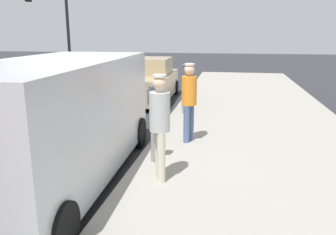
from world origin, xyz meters
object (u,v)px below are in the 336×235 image
pedestrian_in_gray (160,121)px  traffic_light_corner (53,15)px  parked_van (57,118)px  parked_sedan_ahead (148,82)px  parking_meter_near (152,110)px  parking_meter_far (183,80)px  pedestrian_in_orange (189,97)px

pedestrian_in_gray → traffic_light_corner: (-8.53, 12.66, 2.33)m
parked_van → parked_sedan_ahead: (-0.21, 7.61, -0.41)m
parking_meter_near → pedestrian_in_gray: size_ratio=0.85×
traffic_light_corner → parking_meter_far: bearing=-42.8°
pedestrian_in_orange → parked_van: bearing=-131.9°
parking_meter_near → pedestrian_in_orange: 1.53m
parking_meter_far → pedestrian_in_gray: bearing=-86.5°
parked_sedan_ahead → parked_van: bearing=-88.4°
pedestrian_in_gray → pedestrian_in_orange: (0.22, 2.22, -0.00)m
parking_meter_far → pedestrian_in_orange: 2.86m
pedestrian_in_gray → pedestrian_in_orange: 2.23m
parking_meter_far → parked_sedan_ahead: size_ratio=0.34×
parking_meter_near → parked_sedan_ahead: (-1.71, 6.80, -0.43)m
parking_meter_far → traffic_light_corner: (-8.22, 7.62, 2.34)m
parking_meter_near → traffic_light_corner: size_ratio=0.29×
pedestrian_in_gray → pedestrian_in_orange: size_ratio=1.00×
parked_van → parking_meter_near: bearing=28.4°
parking_meter_near → traffic_light_corner: traffic_light_corner is taller
traffic_light_corner → pedestrian_in_gray: bearing=-56.0°
traffic_light_corner → parking_meter_near: bearing=-55.3°
parking_meter_far → parked_sedan_ahead: (-1.71, 2.54, -0.43)m
pedestrian_in_gray → parked_van: 1.80m
pedestrian_in_orange → traffic_light_corner: size_ratio=0.34×
parked_van → traffic_light_corner: traffic_light_corner is taller
pedestrian_in_gray → parking_meter_far: bearing=93.5°
parking_meter_far → pedestrian_in_orange: size_ratio=0.85×
parking_meter_far → parking_meter_near: bearing=-90.0°
pedestrian_in_orange → parking_meter_far: bearing=100.5°
parked_van → parked_sedan_ahead: parked_van is taller
parking_meter_far → parked_van: size_ratio=0.29×
parking_meter_far → parked_sedan_ahead: 3.10m
parking_meter_far → parked_van: parked_van is taller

